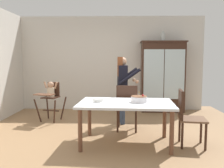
{
  "coord_description": "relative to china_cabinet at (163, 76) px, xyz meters",
  "views": [
    {
      "loc": [
        0.22,
        -4.43,
        1.49
      ],
      "look_at": [
        0.08,
        0.7,
        0.95
      ],
      "focal_mm": 38.71,
      "sensor_mm": 36.0,
      "label": 1
    }
  ],
  "objects": [
    {
      "name": "serving_bowl",
      "position": [
        -1.59,
        -2.65,
        -0.23
      ],
      "size": [
        0.18,
        0.18,
        0.05
      ],
      "primitive_type": "cylinder",
      "color": "silver",
      "rests_on": "dining_table"
    },
    {
      "name": "ground_plane",
      "position": [
        -1.46,
        -2.37,
        -0.99
      ],
      "size": [
        6.24,
        6.24,
        0.0
      ],
      "primitive_type": "plane",
      "color": "#93704C"
    },
    {
      "name": "adult_person",
      "position": [
        -1.14,
        -1.32,
        -0.03
      ],
      "size": [
        0.53,
        0.52,
        1.53
      ],
      "rotation": [
        0.0,
        0.0,
        1.67
      ],
      "color": "#33425B",
      "rests_on": "ground_plane"
    },
    {
      "name": "wall_back",
      "position": [
        -1.46,
        0.26,
        0.36
      ],
      "size": [
        5.32,
        0.06,
        2.7
      ],
      "primitive_type": "cube",
      "color": "beige",
      "rests_on": "ground_plane"
    },
    {
      "name": "dining_table",
      "position": [
        -1.11,
        -2.69,
        -0.34
      ],
      "size": [
        1.68,
        1.11,
        0.74
      ],
      "color": "silver",
      "rests_on": "ground_plane"
    },
    {
      "name": "dining_chair_right_end",
      "position": [
        -0.08,
        -2.74,
        -0.44
      ],
      "size": [
        0.49,
        0.49,
        0.96
      ],
      "rotation": [
        0.0,
        0.0,
        1.44
      ],
      "color": "#382116",
      "rests_on": "ground_plane"
    },
    {
      "name": "china_cabinet",
      "position": [
        0.0,
        0.0,
        0.0
      ],
      "size": [
        1.25,
        0.48,
        1.98
      ],
      "color": "#382116",
      "rests_on": "ground_plane"
    },
    {
      "name": "dining_chair_far_side",
      "position": [
        -1.07,
        -1.96,
        -0.44
      ],
      "size": [
        0.47,
        0.47,
        0.96
      ],
      "rotation": [
        0.0,
        0.0,
        3.08
      ],
      "color": "#382116",
      "rests_on": "ground_plane"
    },
    {
      "name": "birthday_cake",
      "position": [
        -0.89,
        -2.68,
        -0.2
      ],
      "size": [
        0.28,
        0.28,
        0.19
      ],
      "color": "white",
      "rests_on": "dining_table"
    },
    {
      "name": "ceramic_vase",
      "position": [
        -0.01,
        0.0,
        1.1
      ],
      "size": [
        0.13,
        0.13,
        0.27
      ],
      "color": "#B2B7B2",
      "rests_on": "china_cabinet"
    },
    {
      "name": "high_chair_with_toddler",
      "position": [
        -2.86,
        -1.15,
        -0.34
      ],
      "size": [
        0.7,
        0.78,
        0.95
      ],
      "rotation": [
        0.0,
        0.0,
        -0.25
      ],
      "color": "#382116",
      "rests_on": "ground_plane"
    }
  ]
}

